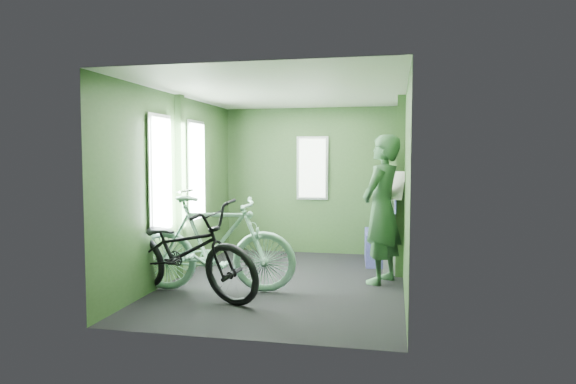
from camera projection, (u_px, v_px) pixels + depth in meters
name	position (u px, v px, depth m)	size (l,w,h in m)	color
room	(284.00, 165.00, 6.20)	(4.00, 4.02, 2.31)	black
bicycle_black	(183.00, 298.00, 5.58)	(0.70, 1.99, 1.05)	black
bicycle_mint	(214.00, 293.00, 5.78)	(0.52, 1.85, 1.11)	#85C1A6
passenger	(382.00, 209.00, 6.19)	(0.66, 0.79, 1.80)	#2A4E2F
waste_box	(392.00, 244.00, 6.72)	(0.23, 0.32, 0.77)	gray
bench_seat	(385.00, 243.00, 7.42)	(0.57, 0.94, 0.95)	navy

